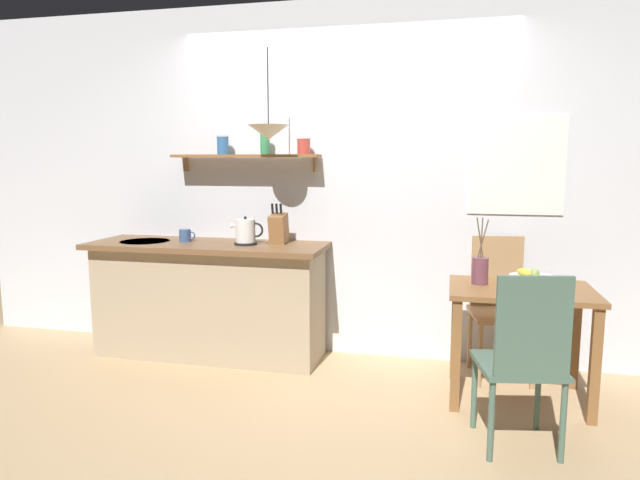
{
  "coord_description": "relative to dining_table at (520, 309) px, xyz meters",
  "views": [
    {
      "loc": [
        0.8,
        -3.6,
        1.51
      ],
      "look_at": [
        -0.1,
        0.25,
        0.95
      ],
      "focal_mm": 31.27,
      "sensor_mm": 36.0,
      "label": 1
    }
  ],
  "objects": [
    {
      "name": "ground_plane",
      "position": [
        -1.25,
        0.0,
        -0.59
      ],
      "size": [
        14.0,
        14.0,
        0.0
      ],
      "primitive_type": "plane",
      "color": "tan"
    },
    {
      "name": "back_wall",
      "position": [
        -1.05,
        0.65,
        0.76
      ],
      "size": [
        6.8,
        0.11,
        2.7
      ],
      "color": "silver",
      "rests_on": "ground_plane"
    },
    {
      "name": "kitchen_counter",
      "position": [
        -2.25,
        0.32,
        -0.14
      ],
      "size": [
        1.83,
        0.63,
        0.89
      ],
      "color": "tan",
      "rests_on": "ground_plane"
    },
    {
      "name": "wall_shelf",
      "position": [
        -1.94,
        0.5,
        0.99
      ],
      "size": [
        1.17,
        0.2,
        0.3
      ],
      "color": "brown"
    },
    {
      "name": "dining_table",
      "position": [
        0.0,
        0.0,
        0.0
      ],
      "size": [
        0.87,
        0.63,
        0.73
      ],
      "color": "brown",
      "rests_on": "ground_plane"
    },
    {
      "name": "dining_chair_near",
      "position": [
        -0.06,
        -0.7,
        -0.06
      ],
      "size": [
        0.49,
        0.49,
        0.97
      ],
      "color": "#4C6B5B",
      "rests_on": "ground_plane"
    },
    {
      "name": "dining_chair_far",
      "position": [
        -0.09,
        0.43,
        -0.05
      ],
      "size": [
        0.47,
        0.48,
        0.98
      ],
      "color": "tan",
      "rests_on": "ground_plane"
    },
    {
      "name": "fruit_bowl",
      "position": [
        0.06,
        -0.0,
        0.19
      ],
      "size": [
        0.27,
        0.27,
        0.13
      ],
      "color": "silver",
      "rests_on": "dining_table"
    },
    {
      "name": "twig_vase",
      "position": [
        -0.25,
        0.06,
        0.23
      ],
      "size": [
        0.1,
        0.1,
        0.43
      ],
      "color": "brown",
      "rests_on": "dining_table"
    },
    {
      "name": "electric_kettle",
      "position": [
        -1.93,
        0.29,
        0.39
      ],
      "size": [
        0.25,
        0.17,
        0.21
      ],
      "color": "black",
      "rests_on": "kitchen_counter"
    },
    {
      "name": "knife_block",
      "position": [
        -1.71,
        0.39,
        0.42
      ],
      "size": [
        0.12,
        0.18,
        0.31
      ],
      "color": "#9E6B3D",
      "rests_on": "kitchen_counter"
    },
    {
      "name": "coffee_mug_by_sink",
      "position": [
        -2.44,
        0.33,
        0.35
      ],
      "size": [
        0.13,
        0.09,
        0.1
      ],
      "color": "#3D5B89",
      "rests_on": "kitchen_counter"
    },
    {
      "name": "pendant_lamp",
      "position": [
        -1.72,
        0.21,
        1.12
      ],
      "size": [
        0.29,
        0.29,
        0.63
      ],
      "color": "black"
    }
  ]
}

